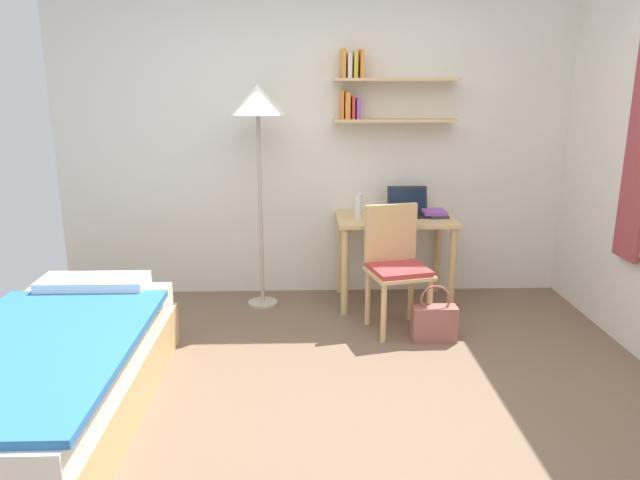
# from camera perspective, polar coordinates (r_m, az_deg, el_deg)

# --- Properties ---
(ground_plane) EXTENTS (5.28, 5.28, 0.00)m
(ground_plane) POSITION_cam_1_polar(r_m,az_deg,el_deg) (3.35, 1.90, -16.48)
(ground_plane) COLOR brown
(wall_back) EXTENTS (4.40, 0.27, 2.60)m
(wall_back) POSITION_cam_1_polar(r_m,az_deg,el_deg) (4.90, 0.66, 9.79)
(wall_back) COLOR silver
(wall_back) RESTS_ON ground_plane
(bed) EXTENTS (0.98, 2.00, 0.54)m
(bed) POSITION_cam_1_polar(r_m,az_deg,el_deg) (3.51, -24.75, -11.99)
(bed) COLOR tan
(bed) RESTS_ON ground_plane
(desk) EXTENTS (0.93, 0.59, 0.72)m
(desk) POSITION_cam_1_polar(r_m,az_deg,el_deg) (4.76, 7.23, 0.60)
(desk) COLOR tan
(desk) RESTS_ON ground_plane
(desk_chair) EXTENTS (0.49, 0.48, 0.90)m
(desk_chair) POSITION_cam_1_polar(r_m,az_deg,el_deg) (4.28, 7.36, -2.19)
(desk_chair) COLOR tan
(desk_chair) RESTS_ON ground_plane
(standing_lamp) EXTENTS (0.43, 0.43, 1.74)m
(standing_lamp) POSITION_cam_1_polar(r_m,az_deg,el_deg) (4.55, -6.03, 12.33)
(standing_lamp) COLOR #B2A893
(standing_lamp) RESTS_ON ground_plane
(laptop) EXTENTS (0.33, 0.24, 0.22)m
(laptop) POSITION_cam_1_polar(r_m,az_deg,el_deg) (4.81, 8.51, 3.09)
(laptop) COLOR black
(laptop) RESTS_ON desk
(water_bottle) EXTENTS (0.06, 0.06, 0.20)m
(water_bottle) POSITION_cam_1_polar(r_m,az_deg,el_deg) (4.62, 3.73, 3.28)
(water_bottle) COLOR silver
(water_bottle) RESTS_ON desk
(book_stack) EXTENTS (0.19, 0.25, 0.05)m
(book_stack) POSITION_cam_1_polar(r_m,az_deg,el_deg) (4.80, 11.03, 2.57)
(book_stack) COLOR #333338
(book_stack) RESTS_ON desk
(handbag) EXTENTS (0.31, 0.13, 0.41)m
(handbag) POSITION_cam_1_polar(r_m,az_deg,el_deg) (4.22, 10.99, -7.78)
(handbag) COLOR #99564C
(handbag) RESTS_ON ground_plane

